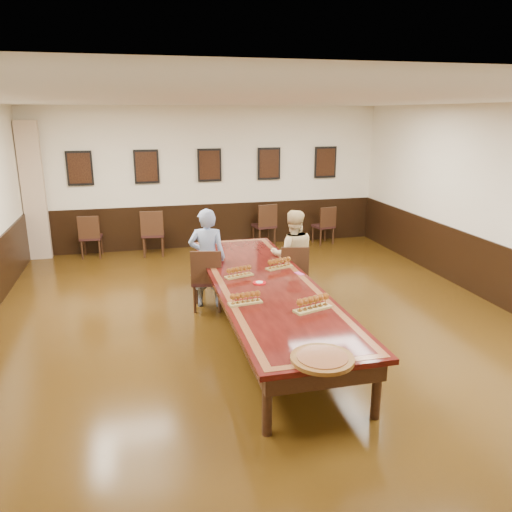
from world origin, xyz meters
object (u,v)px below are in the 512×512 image
object	(u,v)px
spare_chair_a	(91,236)
spare_chair_c	(264,224)
conference_table	(264,292)
person_woman	(293,255)
person_man	(207,258)
spare_chair_d	(323,225)
spare_chair_b	(153,232)
chair_man	(207,278)
carved_platter	(322,359)
chair_woman	(293,272)

from	to	relation	value
spare_chair_a	spare_chair_c	xyz separation A→B (m)	(3.91, 0.10, 0.03)
spare_chair_c	conference_table	size ratio (longest dim) A/B	0.20
spare_chair_c	person_woman	bearing A→B (deg)	74.63
person_man	spare_chair_d	bearing A→B (deg)	-122.44
spare_chair_b	conference_table	xyz separation A→B (m)	(1.36, -4.48, 0.10)
chair_man	spare_chair_a	distance (m)	4.09
carved_platter	spare_chair_b	bearing A→B (deg)	100.94
spare_chair_a	spare_chair_b	world-z (taller)	spare_chair_b
spare_chair_b	spare_chair_c	xyz separation A→B (m)	(2.60, 0.27, -0.01)
person_man	conference_table	bearing A→B (deg)	129.66
chair_man	spare_chair_d	world-z (taller)	chair_man
chair_woman	spare_chair_a	world-z (taller)	chair_woman
chair_man	carved_platter	size ratio (longest dim) A/B	1.63
chair_man	person_man	bearing A→B (deg)	-90.00
person_man	person_woman	xyz separation A→B (m)	(1.44, 0.04, -0.05)
person_man	carved_platter	bearing A→B (deg)	111.43
carved_platter	spare_chair_a	bearing A→B (deg)	110.62
chair_man	spare_chair_b	distance (m)	3.46
chair_man	spare_chair_a	bearing A→B (deg)	-48.40
spare_chair_a	carved_platter	distance (m)	7.49
person_woman	carved_platter	xyz separation A→B (m)	(-0.85, -3.59, 0.01)
chair_man	spare_chair_a	size ratio (longest dim) A/B	1.07
spare_chair_b	carved_platter	size ratio (longest dim) A/B	1.65
person_woman	spare_chair_d	bearing A→B (deg)	-108.43
person_man	chair_man	bearing A→B (deg)	90.00
chair_man	person_woman	distance (m)	1.50
chair_woman	carved_platter	xyz separation A→B (m)	(-0.83, -3.49, 0.29)
person_woman	conference_table	distance (m)	1.49
spare_chair_b	carved_platter	world-z (taller)	spare_chair_b
spare_chair_c	conference_table	xyz separation A→B (m)	(-1.24, -4.75, 0.11)
chair_woman	spare_chair_b	bearing A→B (deg)	-46.55
spare_chair_b	carved_platter	bearing A→B (deg)	105.52
chair_man	spare_chair_d	xyz separation A→B (m)	(3.31, 3.46, -0.05)
chair_man	chair_woman	bearing A→B (deg)	-166.33
person_woman	spare_chair_a	bearing A→B (deg)	-33.73
person_woman	chair_woman	bearing A→B (deg)	90.00
chair_woman	spare_chair_d	distance (m)	3.89
spare_chair_a	carved_platter	xyz separation A→B (m)	(2.63, -7.00, 0.30)
person_man	carved_platter	distance (m)	3.60
chair_man	carved_platter	xyz separation A→B (m)	(0.61, -3.45, 0.27)
spare_chair_a	person_man	distance (m)	4.02
spare_chair_b	spare_chair_c	bearing A→B (deg)	-169.54
chair_woman	spare_chair_d	size ratio (longest dim) A/B	1.06
spare_chair_d	spare_chair_a	bearing A→B (deg)	-12.42
chair_woman	person_woman	size ratio (longest dim) A/B	0.64
chair_man	person_man	distance (m)	0.32
person_woman	carved_platter	bearing A→B (deg)	87.27
spare_chair_d	spare_chair_c	bearing A→B (deg)	-19.05
person_man	spare_chair_c	bearing A→B (deg)	-105.79
chair_man	person_man	xyz separation A→B (m)	(0.02, 0.11, 0.30)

